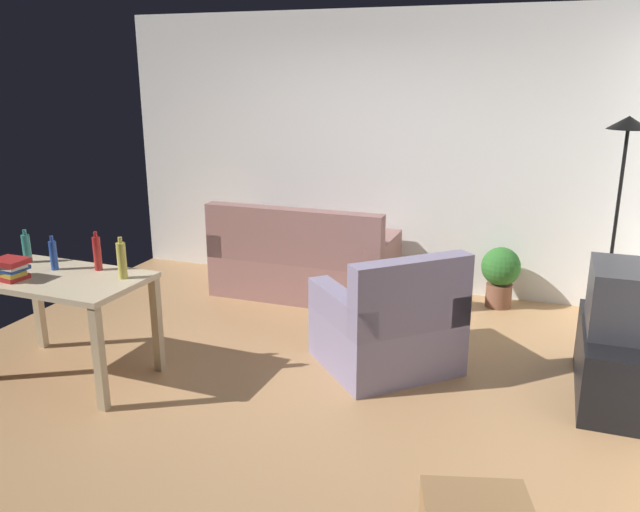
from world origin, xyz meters
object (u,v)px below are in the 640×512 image
potted_plant (500,273)px  tv_stand (613,362)px  bottle_squat (122,260)px  armchair (389,327)px  couch (303,264)px  tv (623,298)px  bottle_tall (27,248)px  book_stack (10,268)px  desk (61,291)px  bottle_red (97,253)px  torchiere_lamp (623,168)px  bottle_blue (53,255)px

potted_plant → tv_stand: bearing=-59.7°
bottle_squat → armchair: bearing=25.4°
couch → bottle_squat: 2.24m
tv → bottle_tall: (-4.14, -0.84, 0.17)m
bottle_tall → book_stack: bottle_tall is taller
bottle_squat → book_stack: bearing=-157.9°
tv_stand → bottle_squat: 3.42m
tv → armchair: same height
couch → desk: 2.44m
potted_plant → armchair: (-0.66, -1.60, -0.01)m
armchair → bottle_squat: size_ratio=4.20×
armchair → bottle_red: (-1.98, -0.71, 0.57)m
armchair → bottle_squat: 1.97m
armchair → bottle_tall: (-2.60, -0.73, 0.55)m
potted_plant → book_stack: book_stack is taller
bottle_tall → torchiere_lamp: bearing=24.4°
tv_stand → bottle_red: 3.67m
torchiere_lamp → book_stack: size_ratio=7.41×
bottle_red → tv_stand: bearing=13.1°
bottle_red → tv: bearing=13.1°
torchiere_lamp → desk: (-3.68, -2.07, -0.76)m
couch → torchiere_lamp: size_ratio=0.95×
couch → bottle_red: 2.23m
armchair → tv_stand: bearing=140.7°
couch → tv_stand: (2.72, -1.18, -0.07)m
tv → desk: bearing=105.6°
bottle_blue → book_stack: (-0.12, -0.29, -0.03)m
tv → armchair: bearing=94.1°
potted_plant → book_stack: size_ratio=2.33×
couch → bottle_blue: (-1.10, -2.10, 0.56)m
tv_stand → armchair: armchair is taller
bottle_tall → book_stack: bearing=-61.2°
bottle_tall → armchair: bearing=15.7°
desk → tv: bearing=17.5°
tv_stand → armchair: 1.54m
desk → potted_plant: desk is taller
bottle_red → potted_plant: bearing=41.2°
potted_plant → bottle_blue: bottle_blue is taller
desk → bottle_blue: size_ratio=4.87×
desk → potted_plant: bearing=43.8°
bottle_squat → book_stack: (-0.70, -0.29, -0.05)m
potted_plant → book_stack: (-3.06, -2.70, 0.51)m
tv_stand → potted_plant: potted_plant is taller
tv_stand → bottle_tall: bearing=101.5°
desk → bottle_blue: bottle_blue is taller
torchiere_lamp → potted_plant: (-0.87, 0.46, -1.08)m
desk → book_stack: 0.36m
bottle_blue → book_stack: bearing=-112.5°
potted_plant → bottle_squat: 3.42m
torchiere_lamp → desk: size_ratio=1.48×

